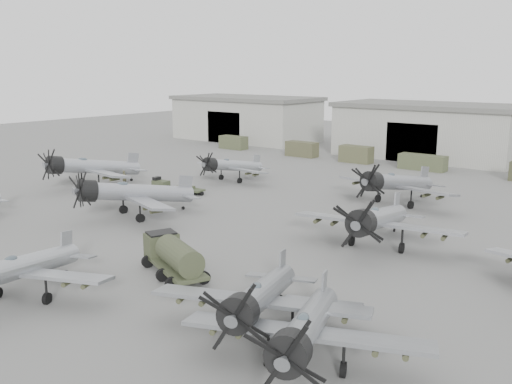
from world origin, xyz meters
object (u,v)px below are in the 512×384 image
at_px(aircraft_mid_0, 88,167).
at_px(aircraft_extra_991, 259,297).
at_px(aircraft_mid_2, 377,220).
at_px(aircraft_near_1, 18,269).
at_px(aircraft_far_0, 229,166).
at_px(aircraft_mid_1, 129,193).
at_px(tug_trailer, 171,186).
at_px(aircraft_far_1, 394,183).
at_px(aircraft_near_2, 305,329).
at_px(ground_crew, 124,178).
at_px(fuel_tanker, 174,254).

distance_m(aircraft_mid_0, aircraft_extra_991, 44.15).
xyz_separation_m(aircraft_mid_0, aircraft_mid_2, (38.34, -0.70, -0.08)).
bearing_deg(aircraft_near_1, aircraft_far_0, 88.12).
relative_size(aircraft_mid_1, aircraft_far_0, 1.20).
bearing_deg(aircraft_mid_1, aircraft_extra_991, -8.69).
xyz_separation_m(aircraft_near_1, tug_trailer, (-16.69, 28.62, -1.59)).
height_order(aircraft_mid_0, aircraft_far_0, aircraft_mid_0).
distance_m(aircraft_extra_991, tug_trailer, 38.80).
distance_m(aircraft_near_1, aircraft_mid_0, 35.05).
bearing_deg(aircraft_near_1, aircraft_far_1, 55.51).
relative_size(aircraft_near_1, aircraft_extra_991, 0.97).
distance_m(aircraft_mid_2, tug_trailer, 29.85).
distance_m(aircraft_near_1, aircraft_far_1, 38.54).
height_order(aircraft_near_2, ground_crew, aircraft_near_2).
bearing_deg(aircraft_extra_991, ground_crew, 127.98).
xyz_separation_m(aircraft_mid_2, ground_crew, (-36.22, 4.36, -1.55)).
height_order(aircraft_mid_0, fuel_tanker, aircraft_mid_0).
bearing_deg(tug_trailer, aircraft_far_1, 17.33).
height_order(aircraft_near_1, tug_trailer, aircraft_near_1).
height_order(aircraft_mid_1, aircraft_mid_2, aircraft_mid_1).
bearing_deg(aircraft_extra_991, fuel_tanker, 138.51).
bearing_deg(tug_trailer, aircraft_mid_2, -14.56).
height_order(aircraft_mid_0, aircraft_far_1, aircraft_mid_0).
distance_m(aircraft_mid_0, aircraft_mid_2, 38.35).
xyz_separation_m(aircraft_mid_0, fuel_tanker, (29.96, -14.66, -1.01)).
distance_m(aircraft_far_1, tug_trailer, 25.71).
relative_size(aircraft_mid_1, tug_trailer, 1.85).
bearing_deg(tug_trailer, aircraft_extra_991, -40.45).
xyz_separation_m(fuel_tanker, tug_trailer, (-20.87, 19.53, -0.98)).
bearing_deg(aircraft_extra_991, aircraft_mid_0, 133.49).
bearing_deg(aircraft_near_1, aircraft_extra_991, -2.88).
bearing_deg(fuel_tanker, aircraft_mid_2, 82.29).
bearing_deg(aircraft_near_2, fuel_tanker, 137.63).
bearing_deg(aircraft_far_0, aircraft_mid_1, -72.56).
xyz_separation_m(aircraft_far_0, ground_crew, (-8.79, -9.73, -1.13)).
bearing_deg(aircraft_extra_991, tug_trailer, 121.29).
height_order(aircraft_far_1, aircraft_extra_991, aircraft_far_1).
distance_m(aircraft_near_1, aircraft_mid_2, 26.26).
height_order(aircraft_mid_2, aircraft_extra_991, aircraft_mid_2).
height_order(aircraft_near_1, aircraft_mid_0, aircraft_mid_0).
bearing_deg(aircraft_near_2, aircraft_extra_991, 135.43).
xyz_separation_m(fuel_tanker, ground_crew, (-27.83, 18.33, -0.62)).
bearing_deg(aircraft_near_2, aircraft_near_1, 169.57).
height_order(fuel_tanker, tug_trailer, fuel_tanker).
height_order(aircraft_near_1, aircraft_far_1, aircraft_far_1).
distance_m(aircraft_near_1, aircraft_far_0, 40.01).
height_order(aircraft_mid_1, aircraft_far_0, aircraft_mid_1).
xyz_separation_m(aircraft_near_2, aircraft_mid_2, (-5.89, 19.25, 0.27)).
relative_size(aircraft_far_0, tug_trailer, 1.54).
bearing_deg(aircraft_near_2, aircraft_far_1, 86.20).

